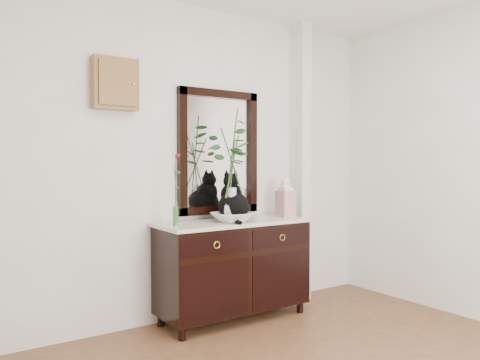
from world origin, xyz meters
TOP-DOWN VIEW (x-y plane):
  - wall_back at (0.00, 1.98)m, footprint 3.60×0.04m
  - pilaster at (1.00, 1.90)m, footprint 0.12×0.20m
  - sideboard at (0.10, 1.73)m, footprint 1.33×0.52m
  - wall_mirror at (0.10, 1.97)m, footprint 0.80×0.06m
  - key_cabinet at (-0.85, 1.94)m, footprint 0.35×0.10m
  - cat at (0.09, 1.71)m, footprint 0.38×0.43m
  - lotus_bowl at (0.04, 1.66)m, footprint 0.35×0.35m
  - vase_branches at (0.04, 1.66)m, footprint 0.56×0.56m
  - bud_vase_rose at (-0.46, 1.71)m, footprint 0.09×0.09m
  - ginger_jar at (0.67, 1.72)m, footprint 0.14×0.14m

SIDE VIEW (x-z plane):
  - sideboard at x=0.10m, z-range 0.06..0.88m
  - lotus_bowl at x=0.04m, z-range 0.85..0.93m
  - ginger_jar at x=0.67m, z-range 0.85..1.23m
  - cat at x=0.09m, z-range 0.85..1.26m
  - bud_vase_rose at x=-0.46m, z-range 0.85..1.43m
  - vase_branches at x=0.04m, z-range 0.87..1.81m
  - wall_back at x=0.00m, z-range 0.00..2.70m
  - pilaster at x=1.00m, z-range 0.00..2.70m
  - wall_mirror at x=0.10m, z-range 0.89..1.99m
  - key_cabinet at x=-0.85m, z-range 1.75..2.15m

